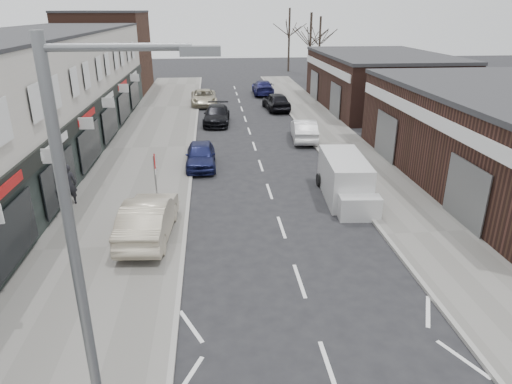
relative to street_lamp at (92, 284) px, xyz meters
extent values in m
cube|color=slate|center=(-2.22, 22.80, -4.56)|extent=(5.50, 64.00, 0.12)
cube|color=slate|center=(10.28, 22.80, -4.56)|extent=(3.50, 64.00, 0.12)
cube|color=beige|center=(-8.97, 20.30, -1.07)|extent=(8.00, 41.00, 7.10)
cube|color=#41251C|center=(-8.97, 45.80, -0.62)|extent=(8.00, 10.00, 8.00)
cube|color=#381F19|center=(17.03, 34.80, -2.37)|extent=(10.00, 16.00, 4.50)
cylinder|color=slate|center=(-0.17, 0.00, -0.50)|extent=(0.16, 0.16, 8.00)
cylinder|color=slate|center=(0.73, 0.00, 3.30)|extent=(1.80, 0.10, 0.10)
cube|color=slate|center=(1.73, 0.00, 3.25)|extent=(0.50, 0.22, 0.12)
cylinder|color=slate|center=(-0.67, 12.80, -3.25)|extent=(0.07, 0.07, 2.50)
cube|color=white|center=(-0.62, 12.80, -2.65)|extent=(0.04, 0.45, 0.25)
cube|color=silver|center=(7.93, 13.79, -3.64)|extent=(2.09, 4.43, 1.97)
cube|color=silver|center=(7.93, 11.26, -4.11)|extent=(1.79, 0.87, 1.03)
cylinder|color=black|center=(7.12, 12.28, -4.29)|extent=(0.21, 0.66, 0.66)
cylinder|color=black|center=(8.73, 12.28, -4.29)|extent=(0.21, 0.66, 0.66)
cylinder|color=black|center=(7.12, 15.30, -4.29)|extent=(0.21, 0.66, 0.66)
cylinder|color=black|center=(8.73, 15.30, -4.29)|extent=(0.21, 0.66, 0.66)
imported|color=#B6AA92|center=(-0.73, 10.28, -3.71)|extent=(2.01, 4.90, 1.58)
imported|color=black|center=(-4.67, 13.89, -3.56)|extent=(0.79, 0.63, 1.89)
imported|color=#161A44|center=(1.13, 18.90, -3.92)|extent=(1.65, 4.09, 1.39)
imported|color=black|center=(2.20, 29.32, -3.93)|extent=(2.28, 4.91, 1.39)
imported|color=#ADA48A|center=(1.15, 36.93, -3.92)|extent=(2.47, 5.10, 1.40)
imported|color=silver|center=(8.03, 23.90, -3.90)|extent=(1.96, 4.51, 1.44)
imported|color=black|center=(7.53, 34.04, -3.84)|extent=(2.27, 4.74, 1.56)
imported|color=#161747|center=(7.24, 42.05, -3.88)|extent=(2.18, 5.12, 1.47)
camera|label=1|loc=(1.84, -5.89, 3.73)|focal=32.00mm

